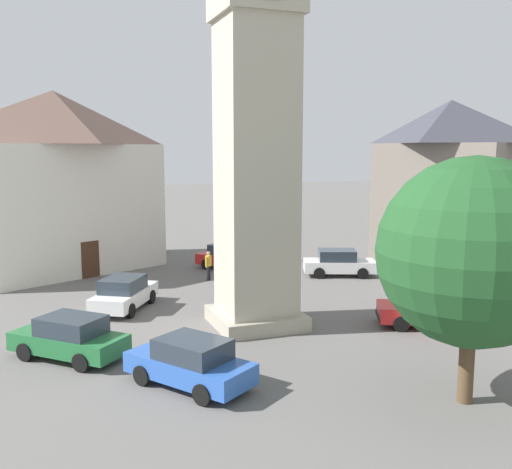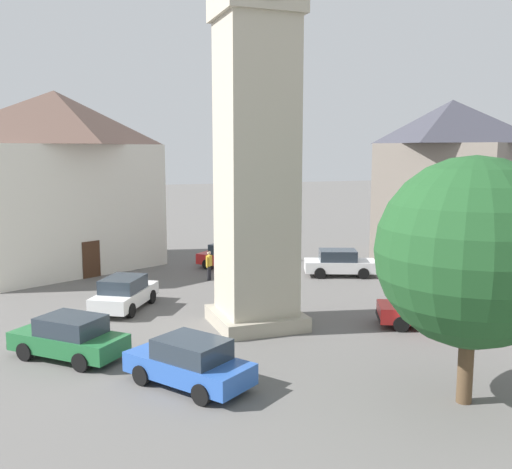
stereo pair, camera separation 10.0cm
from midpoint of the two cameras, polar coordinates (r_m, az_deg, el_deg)
ground_plane at (r=24.38m, az=0.12°, el=-8.93°), size 200.00×200.00×0.00m
clock_tower at (r=23.97m, az=0.13°, el=22.02°), size 4.23×4.23×22.05m
car_blue_kerb at (r=21.45m, az=-17.85°, el=-9.65°), size 4.13×4.09×1.53m
car_silver_kerb at (r=27.16m, az=-12.76°, el=-5.67°), size 3.58×4.40×1.53m
car_red_corner at (r=35.41m, az=-2.43°, el=-2.21°), size 4.00×4.20×1.53m
car_white_side at (r=24.99m, az=16.93°, el=-7.05°), size 4.45×3.33×1.53m
car_black_far at (r=33.81m, az=8.35°, el=-2.80°), size 4.46×3.10×1.53m
car_green_alley at (r=18.29m, az=-6.46°, el=-12.45°), size 3.71×4.36×1.53m
pedestrian at (r=32.38m, az=-4.57°, el=-2.78°), size 0.41×0.44×1.69m
tree at (r=17.19m, az=20.71°, el=-1.67°), size 5.38×5.38×7.11m
building_terrace_right at (r=39.78m, az=18.62°, el=5.13°), size 9.65×10.43×10.43m
building_corner_back at (r=36.87m, az=-18.92°, el=5.14°), size 13.40×11.55×10.73m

